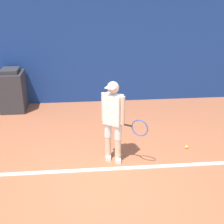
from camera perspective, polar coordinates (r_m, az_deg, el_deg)
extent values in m
plane|color=#B76642|center=(5.62, -1.95, -13.06)|extent=(24.00, 24.00, 0.00)
cube|color=navy|center=(8.77, -3.77, 11.31)|extent=(24.00, 0.10, 3.03)
cube|color=white|center=(5.99, -2.22, -10.46)|extent=(21.60, 0.10, 0.01)
cylinder|color=beige|center=(6.21, -0.73, -6.50)|extent=(0.12, 0.12, 0.49)
cylinder|color=white|center=(6.02, -0.75, -3.23)|extent=(0.14, 0.14, 0.30)
cube|color=white|center=(6.32, -0.72, -8.12)|extent=(0.10, 0.24, 0.08)
cylinder|color=beige|center=(6.12, 1.10, -6.97)|extent=(0.12, 0.12, 0.49)
cylinder|color=white|center=(5.93, 1.13, -3.67)|extent=(0.14, 0.14, 0.30)
cube|color=white|center=(6.23, 1.08, -8.60)|extent=(0.10, 0.24, 0.08)
cube|color=white|center=(5.79, 0.18, 0.47)|extent=(0.39, 0.35, 0.59)
sphere|color=beige|center=(5.64, 0.19, 4.53)|extent=(0.22, 0.22, 0.22)
cube|color=white|center=(5.55, -0.28, 4.43)|extent=(0.22, 0.20, 0.02)
cylinder|color=beige|center=(5.87, -1.53, 0.97)|extent=(0.09, 0.09, 0.55)
cylinder|color=beige|center=(5.71, 1.94, 0.28)|extent=(0.09, 0.09, 0.55)
cylinder|color=black|center=(5.78, 2.79, -2.41)|extent=(0.18, 0.13, 0.03)
torus|color=#2851B2|center=(5.69, 5.09, -2.91)|extent=(0.29, 0.19, 0.33)
sphere|color=#D1E533|center=(6.84, 13.48, -6.22)|extent=(0.07, 0.07, 0.07)
cube|color=#333338|center=(8.80, -17.70, 3.60)|extent=(0.64, 0.73, 1.06)
cube|color=#333338|center=(8.63, -18.17, 7.20)|extent=(0.45, 0.51, 0.10)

